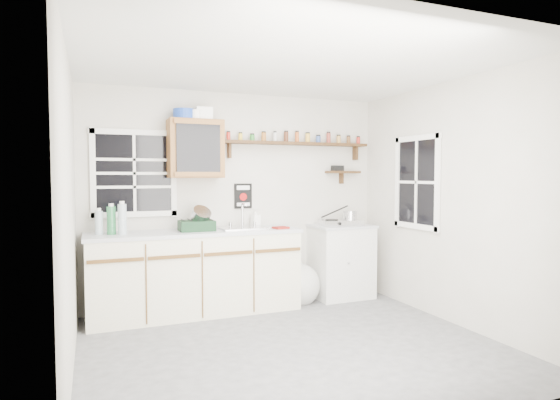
{
  "coord_description": "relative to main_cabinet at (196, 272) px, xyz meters",
  "views": [
    {
      "loc": [
        -1.65,
        -3.78,
        1.53
      ],
      "look_at": [
        0.11,
        0.55,
        1.28
      ],
      "focal_mm": 30.0,
      "sensor_mm": 36.0,
      "label": 1
    }
  ],
  "objects": [
    {
      "name": "hotplate",
      "position": [
        1.82,
        0.01,
        0.48
      ],
      "size": [
        0.55,
        0.35,
        0.08
      ],
      "rotation": [
        0.0,
        0.0,
        -0.14
      ],
      "color": "silver",
      "rests_on": "right_cabinet"
    },
    {
      "name": "soap_bottle",
      "position": [
        0.77,
        0.22,
        0.56
      ],
      "size": [
        0.11,
        0.11,
        0.2
      ],
      "primitive_type": "imported",
      "rotation": [
        0.0,
        0.0,
        0.27
      ],
      "color": "white",
      "rests_on": "main_cabinet"
    },
    {
      "name": "saucepan",
      "position": [
        1.94,
        0.01,
        0.57
      ],
      "size": [
        0.4,
        0.28,
        0.18
      ],
      "rotation": [
        0.0,
        0.0,
        -0.6
      ],
      "color": "silver",
      "rests_on": "hotplate"
    },
    {
      "name": "dish_rack",
      "position": [
        0.02,
        -0.0,
        0.55
      ],
      "size": [
        0.38,
        0.29,
        0.28
      ],
      "rotation": [
        0.0,
        0.0,
        -0.01
      ],
      "color": "black",
      "rests_on": "main_cabinet"
    },
    {
      "name": "window_back",
      "position": [
        -0.62,
        0.29,
        1.09
      ],
      "size": [
        0.93,
        0.03,
        0.98
      ],
      "color": "black",
      "rests_on": "wall_back"
    },
    {
      "name": "warning_sign",
      "position": [
        0.63,
        0.29,
        0.82
      ],
      "size": [
        0.22,
        0.02,
        0.3
      ],
      "color": "black",
      "rests_on": "wall_back"
    },
    {
      "name": "room",
      "position": [
        0.58,
        -1.3,
        0.79
      ],
      "size": [
        3.64,
        3.24,
        2.54
      ],
      "color": "#4C4C4E",
      "rests_on": "ground"
    },
    {
      "name": "water_bottles",
      "position": [
        -0.86,
        -0.01,
        0.61
      ],
      "size": [
        0.3,
        0.18,
        0.34
      ],
      "color": "#A4B8C1",
      "rests_on": "main_cabinet"
    },
    {
      "name": "main_cabinet",
      "position": [
        0.0,
        0.0,
        0.0
      ],
      "size": [
        2.31,
        0.63,
        0.92
      ],
      "color": "beige",
      "rests_on": "floor"
    },
    {
      "name": "upper_cabinet_clutter",
      "position": [
        -0.0,
        0.14,
        1.75
      ],
      "size": [
        0.43,
        0.24,
        0.14
      ],
      "color": "#193DA6",
      "rests_on": "upper_cabinet"
    },
    {
      "name": "trash_bag",
      "position": [
        1.24,
        -0.05,
        -0.24
      ],
      "size": [
        0.45,
        0.41,
        0.52
      ],
      "color": "beige",
      "rests_on": "floor"
    },
    {
      "name": "secondary_shelf",
      "position": [
        1.94,
        0.22,
        1.12
      ],
      "size": [
        0.45,
        0.16,
        0.24
      ],
      "color": "black",
      "rests_on": "wall_back"
    },
    {
      "name": "window_right",
      "position": [
        2.37,
        -0.75,
        0.99
      ],
      "size": [
        0.03,
        0.78,
        1.08
      ],
      "color": "black",
      "rests_on": "wall_back"
    },
    {
      "name": "upper_cabinet",
      "position": [
        0.03,
        0.14,
        1.36
      ],
      "size": [
        0.6,
        0.32,
        0.65
      ],
      "color": "brown",
      "rests_on": "wall_back"
    },
    {
      "name": "spice_shelf",
      "position": [
        1.31,
        0.21,
        1.47
      ],
      "size": [
        1.91,
        0.18,
        0.35
      ],
      "color": "black",
      "rests_on": "wall_back"
    },
    {
      "name": "right_cabinet",
      "position": [
        1.83,
        0.03,
        -0.01
      ],
      "size": [
        0.73,
        0.57,
        0.91
      ],
      "color": "silver",
      "rests_on": "floor"
    },
    {
      "name": "rag",
      "position": [
        0.94,
        -0.17,
        0.47
      ],
      "size": [
        0.18,
        0.17,
        0.02
      ],
      "primitive_type": "cube",
      "rotation": [
        0.0,
        0.0,
        0.21
      ],
      "color": "maroon",
      "rests_on": "main_cabinet"
    },
    {
      "name": "sink",
      "position": [
        0.54,
        0.01,
        0.47
      ],
      "size": [
        0.52,
        0.44,
        0.29
      ],
      "color": "silver",
      "rests_on": "main_cabinet"
    }
  ]
}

